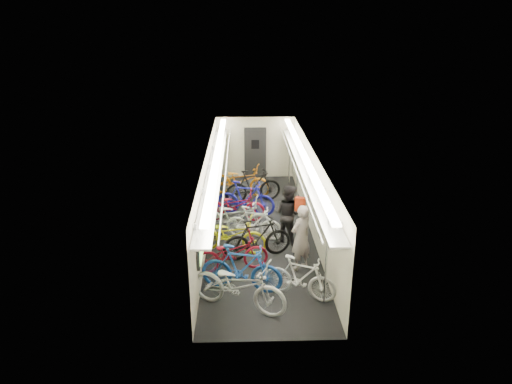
{
  "coord_description": "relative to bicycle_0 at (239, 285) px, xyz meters",
  "views": [
    {
      "loc": [
        -0.5,
        -12.25,
        5.82
      ],
      "look_at": [
        -0.12,
        0.19,
        1.15
      ],
      "focal_mm": 32.0,
      "sensor_mm": 36.0,
      "label": 1
    }
  ],
  "objects": [
    {
      "name": "bicycle_7",
      "position": [
        0.19,
        5.07,
        -0.01
      ],
      "size": [
        1.96,
        0.92,
        1.13
      ],
      "primitive_type": "imported",
      "rotation": [
        0.0,
        0.0,
        1.36
      ],
      "color": "#1A1CA0",
      "rests_on": "ground"
    },
    {
      "name": "train_car_shell",
      "position": [
        0.25,
        4.61,
        1.08
      ],
      "size": [
        10.0,
        10.0,
        10.0
      ],
      "color": "black",
      "rests_on": "ground"
    },
    {
      "name": "bicycle_11",
      "position": [
        1.36,
        0.4,
        -0.08
      ],
      "size": [
        1.7,
        1.12,
        0.99
      ],
      "primitive_type": "imported",
      "rotation": [
        0.0,
        0.0,
        1.14
      ],
      "color": "silver",
      "rests_on": "ground"
    },
    {
      "name": "passenger_mid",
      "position": [
        1.34,
        3.21,
        0.25
      ],
      "size": [
        1.02,
        0.99,
        1.66
      ],
      "primitive_type": "imported",
      "rotation": [
        0.0,
        0.0,
        2.5
      ],
      "color": "black",
      "rests_on": "ground"
    },
    {
      "name": "bicycle_3",
      "position": [
        0.47,
        2.25,
        -0.02
      ],
      "size": [
        1.93,
        1.04,
        1.11
      ],
      "primitive_type": "imported",
      "rotation": [
        0.0,
        0.0,
        1.87
      ],
      "color": "black",
      "rests_on": "ground"
    },
    {
      "name": "bicycle_9",
      "position": [
        0.47,
        6.16,
        0.01
      ],
      "size": [
        2.02,
        1.04,
        1.17
      ],
      "primitive_type": "imported",
      "rotation": [
        0.0,
        0.0,
        1.84
      ],
      "color": "black",
      "rests_on": "ground"
    },
    {
      "name": "bicycle_2",
      "position": [
        -0.18,
        1.59,
        -0.09
      ],
      "size": [
        1.93,
        0.99,
        0.97
      ],
      "primitive_type": "imported",
      "rotation": [
        0.0,
        0.0,
        1.77
      ],
      "color": "maroon",
      "rests_on": "ground"
    },
    {
      "name": "backpack",
      "position": [
        1.63,
        2.79,
        0.71
      ],
      "size": [
        0.29,
        0.23,
        0.38
      ],
      "primitive_type": "cube",
      "rotation": [
        0.0,
        0.0,
        -0.42
      ],
      "color": "red",
      "rests_on": "passenger_near"
    },
    {
      "name": "bicycle_8",
      "position": [
        -0.15,
        4.66,
        -0.08
      ],
      "size": [
        1.94,
        0.83,
        0.99
      ],
      "primitive_type": "imported",
      "rotation": [
        0.0,
        0.0,
        1.48
      ],
      "color": "maroon",
      "rests_on": "ground"
    },
    {
      "name": "bicycle_5",
      "position": [
        0.42,
        3.37,
        -0.09
      ],
      "size": [
        1.68,
        0.86,
        0.97
      ],
      "primitive_type": "imported",
      "rotation": [
        0.0,
        0.0,
        1.31
      ],
      "color": "white",
      "rests_on": "ground"
    },
    {
      "name": "bicycle_6",
      "position": [
        -0.12,
        3.61,
        0.0
      ],
      "size": [
        2.31,
        1.22,
        1.16
      ],
      "primitive_type": "imported",
      "rotation": [
        0.0,
        0.0,
        1.36
      ],
      "color": "#A5A6AA",
      "rests_on": "ground"
    },
    {
      "name": "passenger_near",
      "position": [
        1.52,
        1.67,
        0.28
      ],
      "size": [
        0.74,
        0.7,
        1.7
      ],
      "primitive_type": "imported",
      "rotation": [
        0.0,
        0.0,
        3.79
      ],
      "color": "gray",
      "rests_on": "ground"
    },
    {
      "name": "bicycle_10",
      "position": [
        0.03,
        6.84,
        -0.01
      ],
      "size": [
        2.27,
        1.35,
        1.13
      ],
      "primitive_type": "imported",
      "rotation": [
        0.0,
        0.0,
        1.27
      ],
      "color": "orange",
      "rests_on": "ground"
    },
    {
      "name": "bicycle_0",
      "position": [
        0.0,
        0.0,
        0.0
      ],
      "size": [
        2.3,
        1.59,
        1.15
      ],
      "primitive_type": "imported",
      "rotation": [
        0.0,
        0.0,
        1.15
      ],
      "color": "#AAABAE",
      "rests_on": "ground"
    },
    {
      "name": "bicycle_1",
      "position": [
        0.06,
        0.71,
        -0.0
      ],
      "size": [
        1.97,
        0.97,
        1.14
      ],
      "primitive_type": "imported",
      "rotation": [
        0.0,
        0.0,
        1.33
      ],
      "color": "#194599",
      "rests_on": "ground"
    },
    {
      "name": "bicycle_4",
      "position": [
        -0.23,
        2.6,
        -0.06
      ],
      "size": [
        2.06,
        1.11,
        1.02
      ],
      "primitive_type": "imported",
      "rotation": [
        0.0,
        0.0,
        1.34
      ],
      "color": "#C8C612",
      "rests_on": "ground"
    }
  ]
}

